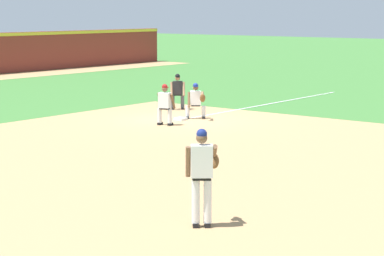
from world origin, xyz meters
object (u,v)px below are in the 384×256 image
Objects in this scene: first_base_bag at (181,119)px; pitcher at (202,171)px; first_baseman at (196,99)px; baserunner at (165,103)px; baseball at (200,152)px; umpire at (178,90)px.

pitcher is at bearing -139.43° from first_base_bag.
baserunner is (-1.92, -0.10, 0.06)m from first_baseman.
baseball is 5.44m from baserunner.
umpire is (3.59, 2.35, 0.00)m from baserunner.
first_baseman reaches higher than first_base_bag.
pitcher is 1.27× the size of baserunner.
first_base_bag is at bearing -138.79° from umpire.
pitcher is 1.27× the size of umpire.
pitcher reaches higher than baseball.
first_base_bag is 0.95m from first_baseman.
baserunner is 1.00× the size of umpire.
first_base_bag is 3.14m from umpire.
umpire is (12.73, 10.95, -0.27)m from pitcher.
baseball is at bearing -136.27° from first_base_bag.
first_base_bag is 5.14× the size of baseball.
baserunner is at bearing 50.72° from baseball.
baserunner is at bearing 43.27° from pitcher.
baserunner is (-1.30, -0.34, 0.75)m from first_base_bag.
umpire reaches higher than first_base_bag.
pitcher reaches higher than first_baseman.
first_baseman is at bearing 38.67° from baseball.
baseball is at bearing -129.28° from baserunner.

